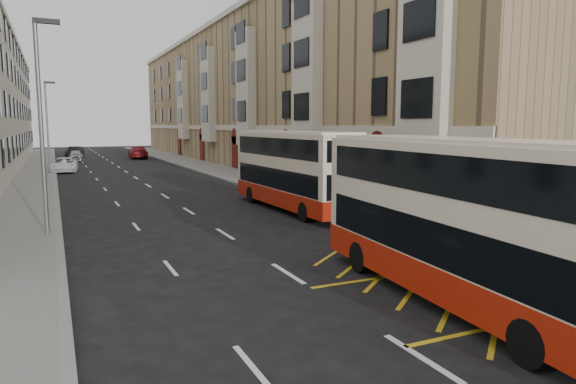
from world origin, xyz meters
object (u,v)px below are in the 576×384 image
pedestrian_mid (546,224)px  car_dark (75,152)px  double_decker_front (463,221)px  street_lamp_near (42,116)px  car_silver (76,155)px  car_red (138,152)px  double_decker_rear (293,170)px  white_van (64,165)px  pedestrian_far (443,213)px  street_lamp_far (48,121)px

pedestrian_mid → car_dark: size_ratio=0.37×
double_decker_front → street_lamp_near: bearing=131.7°
car_silver → car_red: bearing=16.1°
pedestrian_mid → car_red: 56.15m
street_lamp_near → car_dark: (2.96, 53.03, -3.92)m
double_decker_rear → car_silver: 43.89m
street_lamp_near → white_van: 30.17m
street_lamp_near → pedestrian_mid: street_lamp_near is taller
double_decker_front → pedestrian_mid: bearing=28.3°
double_decker_front → car_silver: double_decker_front is taller
double_decker_rear → white_van: bearing=108.9°
street_lamp_near → white_van: (1.15, 29.88, -3.97)m
double_decker_front → pedestrian_far: double_decker_front is taller
white_van → pedestrian_far: bearing=-66.8°
car_dark → car_red: (7.26, -6.32, 0.08)m
double_decker_rear → white_van: size_ratio=2.11×
street_lamp_far → double_decker_front: bearing=-77.8°
street_lamp_far → car_dark: size_ratio=1.85×
pedestrian_mid → street_lamp_far: bearing=115.3°
double_decker_front → pedestrian_mid: (6.42, 2.82, -1.09)m
car_silver → car_dark: bearing=93.0°
double_decker_rear → car_red: (-1.09, 44.56, -1.24)m
street_lamp_far → pedestrian_far: street_lamp_far is taller
pedestrian_far → car_dark: 60.51m
street_lamp_near → double_decker_front: (9.11, -12.01, -2.60)m
white_van → car_red: size_ratio=0.87×
pedestrian_mid → pedestrian_far: pedestrian_far is taller
car_dark → car_red: size_ratio=0.79×
double_decker_front → street_lamp_far: bearing=106.8°
pedestrian_mid → car_red: size_ratio=0.29×
street_lamp_near → car_red: street_lamp_near is taller
street_lamp_near → street_lamp_far: size_ratio=1.00×
pedestrian_mid → white_van: bearing=113.9°
double_decker_rear → car_red: double_decker_rear is taller
pedestrian_far → car_silver: pedestrian_far is taller
white_van → car_silver: size_ratio=1.23×
white_van → car_silver: bearing=88.8°
street_lamp_far → double_decker_front: (9.11, -42.01, -2.60)m
pedestrian_far → double_decker_front: bearing=59.2°
pedestrian_mid → car_silver: size_ratio=0.41×
street_lamp_far → car_silver: (2.75, 15.18, -3.98)m
car_red → pedestrian_mid: bearing=100.1°
double_decker_rear → pedestrian_far: 9.01m
street_lamp_near → car_silver: street_lamp_near is taller
double_decker_rear → car_red: 44.59m
street_lamp_near → street_lamp_far: 30.00m
car_dark → car_silver: bearing=-76.0°
car_silver → street_lamp_near: bearing=-89.0°
white_van → car_red: car_red is taller
double_decker_front → pedestrian_mid: double_decker_front is taller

